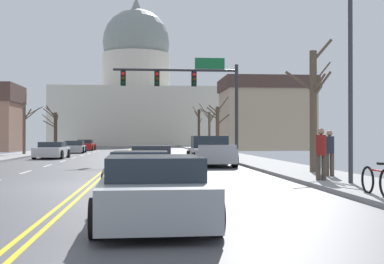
{
  "coord_description": "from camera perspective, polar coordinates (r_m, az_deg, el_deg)",
  "views": [
    {
      "loc": [
        1.85,
        -16.78,
        1.58
      ],
      "look_at": [
        6.54,
        36.44,
        2.06
      ],
      "focal_mm": 48.86,
      "sensor_mm": 36.0,
      "label": 1
    }
  ],
  "objects": [
    {
      "name": "pedestrian_01",
      "position": [
        17.83,
        13.9,
        -2.06
      ],
      "size": [
        0.35,
        0.34,
        1.73
      ],
      "color": "#4C4238",
      "rests_on": "ground"
    },
    {
      "name": "sedan_oncoming_00",
      "position": [
        39.22,
        -15.05,
        -1.97
      ],
      "size": [
        2.22,
        4.31,
        1.2
      ],
      "color": "silver",
      "rests_on": "ground"
    },
    {
      "name": "capitol_building",
      "position": [
        97.83,
        -6.12,
        3.8
      ],
      "size": [
        28.75,
        21.65,
        27.73
      ],
      "color": "beige",
      "rests_on": "ground"
    },
    {
      "name": "bare_tree_00",
      "position": [
        65.72,
        0.74,
        0.47
      ],
      "size": [
        1.19,
        2.19,
        5.31
      ],
      "color": "#423328",
      "rests_on": "ground"
    },
    {
      "name": "ground",
      "position": [
        16.95,
        -11.35,
        -5.8
      ],
      "size": [
        20.0,
        180.0,
        0.2
      ],
      "color": "#4D4D52"
    },
    {
      "name": "sedan_near_03",
      "position": [
        9.55,
        -4.26,
        -6.49
      ],
      "size": [
        2.19,
        4.31,
        1.23
      ],
      "color": "#9EA3A8",
      "rests_on": "ground"
    },
    {
      "name": "sedan_oncoming_02",
      "position": [
        61.24,
        -11.54,
        -1.44
      ],
      "size": [
        2.07,
        4.6,
        1.24
      ],
      "color": "#B71414",
      "rests_on": "ground"
    },
    {
      "name": "sedan_oncoming_01",
      "position": [
        52.02,
        -12.71,
        -1.64
      ],
      "size": [
        2.2,
        4.6,
        1.19
      ],
      "color": "#9EA3A8",
      "rests_on": "ground"
    },
    {
      "name": "pickup_truck_near_00",
      "position": [
        28.52,
        2.04,
        -2.24
      ],
      "size": [
        2.37,
        5.22,
        1.63
      ],
      "color": "#ADB2B7",
      "rests_on": "ground"
    },
    {
      "name": "bare_tree_02",
      "position": [
        22.08,
        13.12,
        2.75
      ],
      "size": [
        1.84,
        1.79,
        5.46
      ],
      "color": "brown",
      "rests_on": "ground"
    },
    {
      "name": "bicycle_parked",
      "position": [
        13.72,
        19.51,
        -5.07
      ],
      "size": [
        0.12,
        1.77,
        0.85
      ],
      "color": "black",
      "rests_on": "ground"
    },
    {
      "name": "bare_tree_03",
      "position": [
        60.69,
        -14.73,
        0.3
      ],
      "size": [
        1.97,
        1.55,
        5.02
      ],
      "color": "#423328",
      "rests_on": "ground"
    },
    {
      "name": "bare_tree_06",
      "position": [
        46.29,
        2.79,
        0.58
      ],
      "size": [
        2.49,
        1.34,
        5.05
      ],
      "color": "#4C3D2D",
      "rests_on": "ground"
    },
    {
      "name": "bare_tree_07",
      "position": [
        45.78,
        -17.79,
        0.65
      ],
      "size": [
        1.75,
        1.41,
        5.04
      ],
      "color": "brown",
      "rests_on": "ground"
    },
    {
      "name": "sedan_near_02",
      "position": [
        15.67,
        -5.62,
        -4.29
      ],
      "size": [
        2.09,
        4.59,
        1.16
      ],
      "color": "#9EA3A8",
      "rests_on": "ground"
    },
    {
      "name": "signal_gantry",
      "position": [
        33.11,
        -0.03,
        5.02
      ],
      "size": [
        7.91,
        0.41,
        6.45
      ],
      "color": "#28282D",
      "rests_on": "ground"
    },
    {
      "name": "bare_tree_04",
      "position": [
        55.2,
        1.9,
        0.34
      ],
      "size": [
        2.41,
        1.33,
        4.94
      ],
      "color": "brown",
      "rests_on": "ground"
    },
    {
      "name": "sedan_near_01",
      "position": [
        22.37,
        -4.59,
        -3.13
      ],
      "size": [
        2.1,
        4.37,
        1.21
      ],
      "color": "#B71414",
      "rests_on": "ground"
    },
    {
      "name": "street_lamp_right",
      "position": [
        17.29,
        16.05,
        12.1
      ],
      "size": [
        2.28,
        0.24,
        8.93
      ],
      "color": "#333338",
      "rests_on": "ground"
    },
    {
      "name": "pedestrian_00",
      "position": [
        19.79,
        14.78,
        -1.97
      ],
      "size": [
        0.35,
        0.34,
        1.68
      ],
      "color": "#4C4238",
      "rests_on": "ground"
    },
    {
      "name": "flank_building_03",
      "position": [
        62.63,
        8.05,
        1.97
      ],
      "size": [
        10.51,
        8.62,
        8.49
      ],
      "color": "tan",
      "rests_on": "ground"
    }
  ]
}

